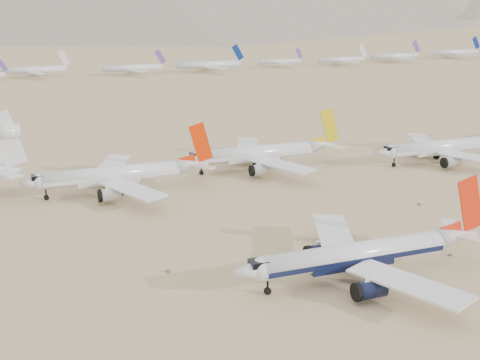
{
  "coord_description": "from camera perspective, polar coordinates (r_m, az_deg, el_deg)",
  "views": [
    {
      "loc": [
        -60.03,
        -98.93,
        51.84
      ],
      "look_at": [
        -3.83,
        45.32,
        7.0
      ],
      "focal_mm": 50.0,
      "sensor_mm": 36.0,
      "label": 1
    }
  ],
  "objects": [
    {
      "name": "row2_orange_tail",
      "position": [
        176.94,
        -10.24,
        0.47
      ],
      "size": [
        47.87,
        46.83,
        17.08
      ],
      "color": "silver",
      "rests_on": "ground"
    },
    {
      "name": "distant_storage_row",
      "position": [
        423.48,
        -7.83,
        9.56
      ],
      "size": [
        603.24,
        54.02,
        14.56
      ],
      "color": "silver",
      "rests_on": "ground"
    },
    {
      "name": "main_airliner",
      "position": [
        125.37,
        10.64,
        -6.19
      ],
      "size": [
        49.3,
        48.15,
        17.4
      ],
      "color": "silver",
      "rests_on": "ground"
    },
    {
      "name": "ground",
      "position": [
        126.8,
        9.18,
        -8.2
      ],
      "size": [
        7000.0,
        7000.0,
        0.0
      ],
      "primitive_type": "plane",
      "color": "#967B57",
      "rests_on": "ground"
    },
    {
      "name": "row2_gold_tail",
      "position": [
        196.98,
        1.87,
        2.31
      ],
      "size": [
        47.71,
        46.66,
        16.99
      ],
      "color": "silver",
      "rests_on": "ground"
    },
    {
      "name": "row2_navy_widebody",
      "position": [
        214.74,
        17.08,
        2.72
      ],
      "size": [
        46.0,
        44.98,
        16.36
      ],
      "color": "silver",
      "rests_on": "ground"
    }
  ]
}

